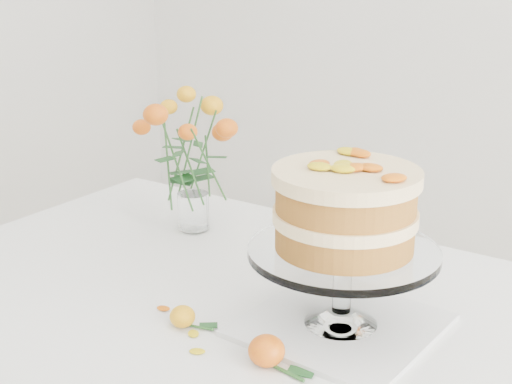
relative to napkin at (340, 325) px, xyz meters
The scene contains 9 objects.
table 0.19m from the napkin, behind, with size 1.43×0.93×0.76m.
napkin is the anchor object (origin of this frame).
cake_stand 0.19m from the napkin, 90.00° to the right, with size 0.31×0.31×0.28m.
rose_vase 0.57m from the napkin, 156.18° to the left, with size 0.24×0.24×0.35m.
loose_rose_near 0.27m from the napkin, 146.90° to the right, with size 0.08×0.04×0.04m.
loose_rose_far 0.17m from the napkin, 103.45° to the right, with size 0.10×0.06×0.05m.
stray_petal_a 0.31m from the napkin, 157.78° to the right, with size 0.03×0.02×0.00m, color yellow.
stray_petal_b 0.25m from the napkin, 140.08° to the right, with size 0.03×0.02×0.00m, color yellow.
stray_petal_c 0.25m from the napkin, 126.94° to the right, with size 0.03×0.02×0.00m, color yellow.
Camera 1 is at (0.65, -0.94, 1.35)m, focal length 50.00 mm.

